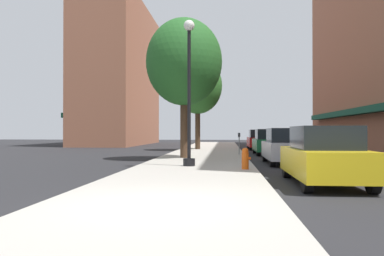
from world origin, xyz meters
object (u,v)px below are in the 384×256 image
car_yellow (323,156)px  parking_meter_near (239,141)px  car_silver (286,147)px  car_red (259,140)px  tree_near (198,86)px  tree_mid (184,62)px  fire_hydrant (245,158)px  car_green (268,142)px  lamppost (189,90)px

car_yellow → parking_meter_near: bearing=99.3°
car_silver → car_red: 14.30m
tree_near → car_silver: size_ratio=1.68×
tree_mid → car_red: (4.95, 12.15, -4.36)m
fire_hydrant → tree_near: 17.02m
fire_hydrant → car_green: 11.32m
tree_near → tree_mid: tree_mid is taller
fire_hydrant → tree_mid: bearing=116.0°
car_silver → parking_meter_near: bearing=110.7°
tree_mid → car_silver: size_ratio=1.72×
car_green → car_red: 7.00m
parking_meter_near → car_red: 9.16m
parking_meter_near → car_red: bearing=77.7°
parking_meter_near → tree_near: (-3.01, 6.95, 4.14)m
car_silver → tree_near: bearing=112.6°
fire_hydrant → tree_mid: tree_mid is taller
lamppost → parking_meter_near: size_ratio=4.50×
fire_hydrant → tree_mid: size_ratio=0.11×
car_yellow → car_green: same height
lamppost → parking_meter_near: lamppost is taller
lamppost → car_red: size_ratio=1.37×
tree_mid → parking_meter_near: bearing=46.8°
fire_hydrant → car_silver: 4.35m
fire_hydrant → car_yellow: (2.04, -3.17, 0.29)m
parking_meter_near → car_silver: size_ratio=0.30×
lamppost → car_yellow: 6.51m
lamppost → car_red: bearing=76.0°
lamppost → tree_near: bearing=92.8°
tree_near → car_red: (4.96, 2.00, -4.28)m
car_yellow → car_green: 14.30m
fire_hydrant → tree_near: (-2.92, 16.13, 4.57)m
lamppost → tree_mid: (-0.72, 4.81, 1.97)m
parking_meter_near → car_red: (1.95, 8.95, -0.14)m
tree_mid → car_yellow: bearing=-61.6°
lamppost → fire_hydrant: lamppost is taller
tree_near → car_yellow: size_ratio=1.68×
fire_hydrant → parking_meter_near: 9.19m
lamppost → car_silver: size_ratio=1.37×
lamppost → car_yellow: lamppost is taller
car_green → car_silver: bearing=-91.6°
fire_hydrant → car_red: 18.25m
tree_near → parking_meter_near: bearing=-66.6°
lamppost → car_silver: (4.23, 2.66, -2.39)m
car_yellow → car_silver: same height
car_red → fire_hydrant: bearing=-95.6°
lamppost → tree_near: tree_near is taller
fire_hydrant → car_green: (2.04, 11.13, 0.29)m
car_green → tree_mid: bearing=-135.4°
car_yellow → car_green: (0.00, 14.30, 0.00)m
tree_mid → car_yellow: size_ratio=1.72×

